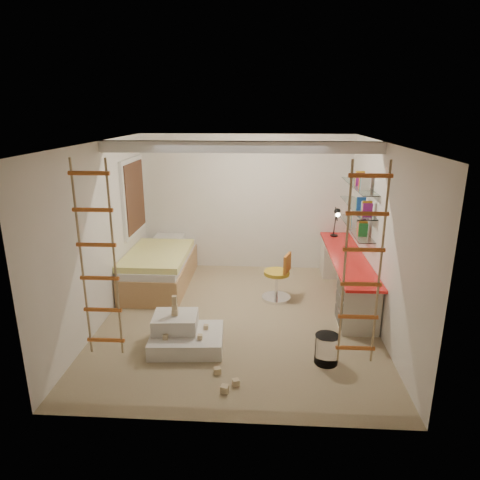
# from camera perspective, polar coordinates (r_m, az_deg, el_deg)

# --- Properties ---
(floor) EXTENTS (4.50, 4.50, 0.00)m
(floor) POSITION_cam_1_polar(r_m,az_deg,el_deg) (6.56, -0.16, -10.42)
(floor) COLOR #917F5D
(floor) RESTS_ON ground
(ceiling_beam) EXTENTS (4.00, 0.18, 0.16)m
(ceiling_beam) POSITION_cam_1_polar(r_m,az_deg,el_deg) (6.15, 0.00, 12.30)
(ceiling_beam) COLOR white
(ceiling_beam) RESTS_ON ceiling
(window_frame) EXTENTS (0.06, 1.15, 1.35)m
(window_frame) POSITION_cam_1_polar(r_m,az_deg,el_deg) (7.82, -14.08, 5.63)
(window_frame) COLOR white
(window_frame) RESTS_ON wall_left
(window_blind) EXTENTS (0.02, 1.00, 1.20)m
(window_blind) POSITION_cam_1_polar(r_m,az_deg,el_deg) (7.81, -13.80, 5.63)
(window_blind) COLOR #4C2D1E
(window_blind) RESTS_ON window_frame
(rope_ladder_left) EXTENTS (0.41, 0.04, 2.13)m
(rope_ladder_left) POSITION_cam_1_polar(r_m,az_deg,el_deg) (4.67, -18.41, -2.75)
(rope_ladder_left) COLOR orange
(rope_ladder_left) RESTS_ON ceiling
(rope_ladder_right) EXTENTS (0.41, 0.04, 2.13)m
(rope_ladder_right) POSITION_cam_1_polar(r_m,az_deg,el_deg) (4.45, 16.00, -3.50)
(rope_ladder_right) COLOR #CE5C23
(rope_ladder_right) RESTS_ON ceiling
(waste_bin) EXTENTS (0.30, 0.30, 0.37)m
(waste_bin) POSITION_cam_1_polar(r_m,az_deg,el_deg) (5.55, 11.46, -14.08)
(waste_bin) COLOR white
(waste_bin) RESTS_ON floor
(desk) EXTENTS (0.56, 2.80, 0.75)m
(desk) POSITION_cam_1_polar(r_m,az_deg,el_deg) (7.30, 13.90, -4.56)
(desk) COLOR red
(desk) RESTS_ON floor
(shelves) EXTENTS (0.25, 1.80, 0.71)m
(shelves) POSITION_cam_1_polar(r_m,az_deg,el_deg) (7.27, 15.34, 4.29)
(shelves) COLOR white
(shelves) RESTS_ON wall_right
(bed) EXTENTS (1.02, 2.00, 0.69)m
(bed) POSITION_cam_1_polar(r_m,az_deg,el_deg) (7.76, -10.57, -3.61)
(bed) COLOR #AD7F51
(bed) RESTS_ON floor
(task_lamp) EXTENTS (0.14, 0.36, 0.57)m
(task_lamp) POSITION_cam_1_polar(r_m,az_deg,el_deg) (7.97, 12.76, 2.88)
(task_lamp) COLOR black
(task_lamp) RESTS_ON desk
(swivel_chair) EXTENTS (0.61, 0.61, 0.81)m
(swivel_chair) POSITION_cam_1_polar(r_m,az_deg,el_deg) (7.08, 5.08, -5.70)
(swivel_chair) COLOR gold
(swivel_chair) RESTS_ON floor
(play_platform) EXTENTS (0.99, 0.80, 0.42)m
(play_platform) POSITION_cam_1_polar(r_m,az_deg,el_deg) (5.85, -7.52, -12.42)
(play_platform) COLOR silver
(play_platform) RESTS_ON floor
(toy_blocks) EXTENTS (1.01, 1.10, 0.69)m
(toy_blocks) POSITION_cam_1_polar(r_m,az_deg,el_deg) (5.51, -5.78, -13.09)
(toy_blocks) COLOR #CCB284
(toy_blocks) RESTS_ON floor
(books) EXTENTS (0.14, 0.70, 0.92)m
(books) POSITION_cam_1_polar(r_m,az_deg,el_deg) (7.25, 15.39, 5.00)
(books) COLOR #1E722D
(books) RESTS_ON shelves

